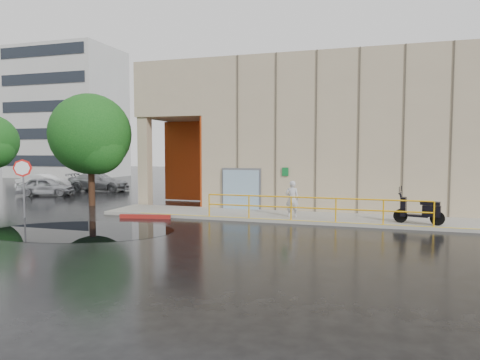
# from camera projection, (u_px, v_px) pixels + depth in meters

# --- Properties ---
(ground) EXTENTS (120.00, 120.00, 0.00)m
(ground) POSITION_uv_depth(u_px,v_px,m) (192.00, 232.00, 16.52)
(ground) COLOR black
(ground) RESTS_ON ground
(sidewalk) EXTENTS (20.00, 3.00, 0.15)m
(sidewalk) POSITION_uv_depth(u_px,v_px,m) (311.00, 218.00, 19.65)
(sidewalk) COLOR gray
(sidewalk) RESTS_ON ground
(building) EXTENTS (20.00, 10.17, 8.00)m
(building) POSITION_uv_depth(u_px,v_px,m) (345.00, 133.00, 25.24)
(building) COLOR tan
(building) RESTS_ON ground
(guardrail) EXTENTS (9.56, 0.06, 1.03)m
(guardrail) POSITION_uv_depth(u_px,v_px,m) (313.00, 209.00, 18.25)
(guardrail) COLOR #F2AB0C
(guardrail) RESTS_ON sidewalk
(distant_building) EXTENTS (12.00, 8.08, 15.00)m
(distant_building) POSITION_uv_depth(u_px,v_px,m) (67.00, 114.00, 50.80)
(distant_building) COLOR #B7B7B2
(distant_building) RESTS_ON ground
(person) EXTENTS (0.63, 0.43, 1.65)m
(person) POSITION_uv_depth(u_px,v_px,m) (292.00, 199.00, 19.34)
(person) COLOR #BBBCC1
(person) RESTS_ON sidewalk
(scooter) EXTENTS (2.01, 1.04, 1.52)m
(scooter) POSITION_uv_depth(u_px,v_px,m) (420.00, 203.00, 17.46)
(scooter) COLOR black
(scooter) RESTS_ON sidewalk
(stop_sign) EXTENTS (0.62, 0.61, 2.75)m
(stop_sign) POSITION_uv_depth(u_px,v_px,m) (23.00, 175.00, 19.98)
(stop_sign) COLOR slate
(stop_sign) RESTS_ON ground
(red_curb) EXTENTS (2.39, 0.64, 0.18)m
(red_curb) POSITION_uv_depth(u_px,v_px,m) (145.00, 216.00, 19.89)
(red_curb) COLOR maroon
(red_curb) RESTS_ON ground
(puddle) EXTENTS (8.19, 6.09, 0.01)m
(puddle) POSITION_uv_depth(u_px,v_px,m) (81.00, 231.00, 16.82)
(puddle) COLOR black
(puddle) RESTS_ON ground
(car_a) EXTENTS (4.04, 2.62, 1.28)m
(car_a) POSITION_uv_depth(u_px,v_px,m) (46.00, 187.00, 29.84)
(car_a) COLOR silver
(car_a) RESTS_ON ground
(car_b) EXTENTS (4.27, 2.24, 1.34)m
(car_b) POSITION_uv_depth(u_px,v_px,m) (45.00, 183.00, 32.83)
(car_b) COLOR silver
(car_b) RESTS_ON ground
(car_c) EXTENTS (4.99, 2.56, 1.39)m
(car_c) POSITION_uv_depth(u_px,v_px,m) (99.00, 182.00, 33.34)
(car_c) COLOR #9A9CA1
(car_c) RESTS_ON ground
(tree_near) EXTENTS (4.56, 4.56, 6.37)m
(tree_near) POSITION_uv_depth(u_px,v_px,m) (92.00, 137.00, 24.19)
(tree_near) COLOR black
(tree_near) RESTS_ON ground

